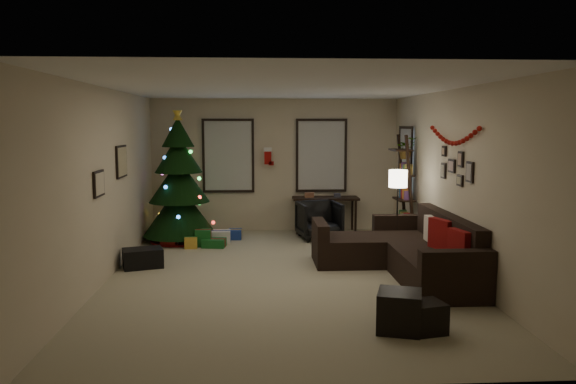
{
  "coord_description": "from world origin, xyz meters",
  "views": [
    {
      "loc": [
        -0.39,
        -7.91,
        2.19
      ],
      "look_at": [
        0.1,
        0.6,
        1.15
      ],
      "focal_mm": 34.82,
      "sensor_mm": 36.0,
      "label": 1
    }
  ],
  "objects_px": {
    "bookshelf": "(405,192)",
    "desk_chair": "(319,220)",
    "christmas_tree": "(179,186)",
    "sofa": "(406,253)",
    "desk": "(326,201)"
  },
  "relations": [
    {
      "from": "sofa",
      "to": "bookshelf",
      "type": "bearing_deg",
      "value": 75.95
    },
    {
      "from": "christmas_tree",
      "to": "sofa",
      "type": "distance_m",
      "value": 4.44
    },
    {
      "from": "sofa",
      "to": "desk",
      "type": "height_order",
      "value": "sofa"
    },
    {
      "from": "christmas_tree",
      "to": "bookshelf",
      "type": "bearing_deg",
      "value": -7.41
    },
    {
      "from": "sofa",
      "to": "desk",
      "type": "bearing_deg",
      "value": 104.45
    },
    {
      "from": "desk_chair",
      "to": "sofa",
      "type": "bearing_deg",
      "value": -77.67
    },
    {
      "from": "christmas_tree",
      "to": "desk",
      "type": "height_order",
      "value": "christmas_tree"
    },
    {
      "from": "christmas_tree",
      "to": "bookshelf",
      "type": "distance_m",
      "value": 4.16
    },
    {
      "from": "desk",
      "to": "bookshelf",
      "type": "xyz_separation_m",
      "value": [
        1.29,
        -1.27,
        0.34
      ]
    },
    {
      "from": "christmas_tree",
      "to": "desk_chair",
      "type": "xyz_separation_m",
      "value": [
        2.63,
        0.08,
        -0.68
      ]
    },
    {
      "from": "bookshelf",
      "to": "desk_chair",
      "type": "bearing_deg",
      "value": 157.48
    },
    {
      "from": "desk",
      "to": "desk_chair",
      "type": "height_order",
      "value": "desk_chair"
    },
    {
      "from": "desk",
      "to": "bookshelf",
      "type": "relative_size",
      "value": 0.66
    },
    {
      "from": "christmas_tree",
      "to": "sofa",
      "type": "xyz_separation_m",
      "value": [
        3.65,
        -2.43,
        -0.76
      ]
    },
    {
      "from": "sofa",
      "to": "desk_chair",
      "type": "distance_m",
      "value": 2.71
    }
  ]
}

